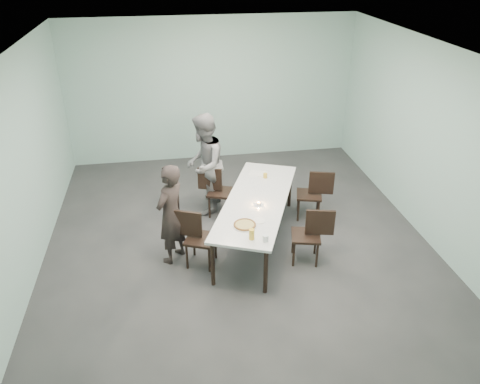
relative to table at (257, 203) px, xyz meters
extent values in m
plane|color=#333335|center=(-0.29, -0.07, -0.69)|extent=(7.00, 7.00, 0.00)
cube|color=#9DC6BF|center=(-0.29, 3.43, 0.81)|extent=(6.00, 0.02, 3.00)
cube|color=#9DC6BF|center=(-0.29, -3.57, 0.81)|extent=(6.00, 0.02, 3.00)
cube|color=#9DC6BF|center=(-3.29, -0.07, 0.81)|extent=(0.02, 7.00, 3.00)
cube|color=#9DC6BF|center=(2.71, -0.07, 0.81)|extent=(0.02, 7.00, 3.00)
cube|color=white|center=(-0.29, -0.07, 2.31)|extent=(6.00, 7.00, 0.02)
cube|color=white|center=(0.00, 0.00, 0.04)|extent=(1.82, 2.75, 0.04)
cylinder|color=black|center=(-0.81, -0.99, -0.34)|extent=(0.06, 0.06, 0.71)
cylinder|color=black|center=(0.12, 1.27, -0.34)|extent=(0.06, 0.06, 0.71)
cylinder|color=black|center=(-0.12, -1.27, -0.34)|extent=(0.06, 0.06, 0.71)
cylinder|color=black|center=(0.81, 0.99, -0.34)|extent=(0.06, 0.06, 0.71)
cube|color=black|center=(-0.92, -0.47, -0.26)|extent=(0.55, 0.55, 0.04)
cube|color=black|center=(-1.09, -0.40, -0.02)|extent=(0.40, 0.20, 0.40)
cylinder|color=black|center=(-1.14, -0.56, -0.49)|extent=(0.04, 0.04, 0.41)
cylinder|color=black|center=(-1.01, -0.25, -0.49)|extent=(0.04, 0.04, 0.41)
cylinder|color=black|center=(-0.82, -0.69, -0.49)|extent=(0.04, 0.04, 0.41)
cylinder|color=black|center=(-0.70, -0.38, -0.49)|extent=(0.04, 0.04, 0.41)
cube|color=black|center=(-0.45, 0.91, -0.26)|extent=(0.54, 0.54, 0.04)
cube|color=black|center=(-0.62, 0.97, -0.02)|extent=(0.41, 0.18, 0.40)
cylinder|color=black|center=(-0.66, 0.81, -0.49)|extent=(0.04, 0.04, 0.41)
cylinder|color=black|center=(-0.55, 1.13, -0.49)|extent=(0.04, 0.04, 0.41)
cylinder|color=black|center=(-0.34, 0.69, -0.49)|extent=(0.04, 0.04, 0.41)
cylinder|color=black|center=(-0.23, 1.01, -0.49)|extent=(0.04, 0.04, 0.41)
cube|color=black|center=(0.62, -0.64, -0.26)|extent=(0.51, 0.51, 0.04)
cube|color=black|center=(0.80, -0.68, -0.02)|extent=(0.42, 0.14, 0.40)
cylinder|color=black|center=(0.82, -0.51, -0.49)|extent=(0.04, 0.04, 0.41)
cylinder|color=black|center=(0.74, -0.84, -0.49)|extent=(0.04, 0.04, 0.41)
cylinder|color=black|center=(0.49, -0.43, -0.49)|extent=(0.04, 0.04, 0.41)
cylinder|color=black|center=(0.41, -0.76, -0.49)|extent=(0.04, 0.04, 0.41)
cube|color=black|center=(1.03, 0.57, -0.26)|extent=(0.52, 0.52, 0.04)
cube|color=black|center=(1.22, 0.52, -0.02)|extent=(0.42, 0.15, 0.40)
cylinder|color=black|center=(1.24, 0.69, -0.49)|extent=(0.04, 0.04, 0.41)
cylinder|color=black|center=(1.15, 0.36, -0.49)|extent=(0.04, 0.04, 0.41)
cylinder|color=black|center=(0.92, 0.78, -0.49)|extent=(0.04, 0.04, 0.41)
cylinder|color=black|center=(0.82, 0.46, -0.49)|extent=(0.04, 0.04, 0.41)
imported|color=black|center=(-1.32, -0.28, 0.08)|extent=(0.64, 0.68, 1.56)
imported|color=slate|center=(-0.70, 1.10, 0.20)|extent=(0.90, 1.02, 1.78)
cylinder|color=white|center=(-0.31, -0.72, 0.06)|extent=(0.34, 0.34, 0.01)
cylinder|color=tan|center=(-0.31, -0.72, 0.08)|extent=(0.30, 0.30, 0.01)
torus|color=brown|center=(-0.31, -0.72, 0.08)|extent=(0.32, 0.32, 0.03)
cylinder|color=white|center=(-0.09, -0.62, 0.06)|extent=(0.18, 0.18, 0.01)
cylinder|color=gold|center=(-0.28, -1.05, 0.13)|extent=(0.08, 0.08, 0.15)
cylinder|color=silver|center=(-0.11, -1.13, 0.10)|extent=(0.08, 0.08, 0.09)
cylinder|color=silver|center=(0.00, -0.18, 0.07)|extent=(0.06, 0.06, 0.03)
cylinder|color=orange|center=(0.00, -0.18, 0.10)|extent=(0.04, 0.04, 0.01)
cylinder|color=gold|center=(0.29, 0.71, 0.10)|extent=(0.07, 0.07, 0.08)
cube|color=silver|center=(0.20, 0.88, 0.06)|extent=(0.36, 0.32, 0.01)
camera|label=1|loc=(-1.28, -6.16, 3.58)|focal=35.00mm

